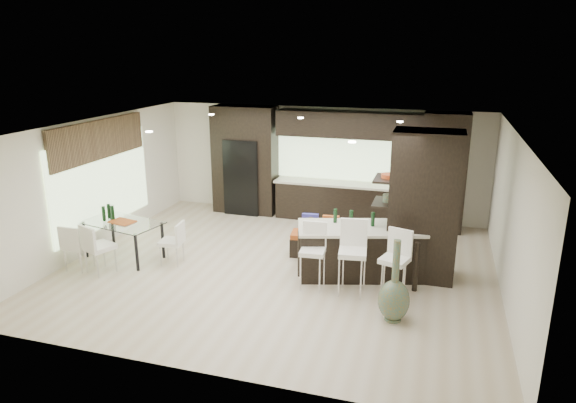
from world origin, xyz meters
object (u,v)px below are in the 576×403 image
(dining_table, at_px, (124,240))
(stool_right, at_px, (394,272))
(kitchen_island, at_px, (360,251))
(stool_mid, at_px, (352,266))
(bench, at_px, (322,244))
(chair_far, at_px, (78,248))
(stool_left, at_px, (313,263))
(chair_end, at_px, (172,245))
(floor_vase, at_px, (395,281))
(chair_near, at_px, (100,250))

(dining_table, bearing_deg, stool_right, 9.33)
(dining_table, bearing_deg, kitchen_island, 18.74)
(stool_mid, bearing_deg, bench, 113.01)
(stool_right, relative_size, chair_far, 1.15)
(stool_left, height_order, chair_far, stool_left)
(stool_left, relative_size, stool_mid, 0.91)
(dining_table, xyz_separation_m, chair_end, (1.07, 0.00, 0.02))
(chair_end, bearing_deg, dining_table, 83.07)
(stool_right, height_order, floor_vase, floor_vase)
(kitchen_island, height_order, stool_right, stool_right)
(chair_near, bearing_deg, floor_vase, 19.22)
(chair_near, height_order, chair_far, chair_near)
(floor_vase, bearing_deg, chair_far, 177.81)
(stool_left, height_order, chair_near, stool_left)
(stool_mid, relative_size, chair_far, 1.24)
(stool_right, distance_m, floor_vase, 0.74)
(floor_vase, xyz_separation_m, chair_far, (-5.91, 0.23, -0.24))
(dining_table, bearing_deg, chair_far, -111.11)
(stool_mid, height_order, chair_end, stool_mid)
(stool_left, xyz_separation_m, floor_vase, (1.47, -0.72, 0.19))
(stool_left, height_order, stool_mid, stool_mid)
(bench, height_order, dining_table, dining_table)
(stool_left, distance_m, chair_near, 3.99)
(stool_right, height_order, chair_near, stool_right)
(kitchen_island, relative_size, stool_mid, 2.18)
(chair_near, height_order, chair_end, chair_near)
(bench, relative_size, dining_table, 0.80)
(stool_left, height_order, chair_end, stool_left)
(bench, relative_size, chair_far, 1.49)
(kitchen_island, xyz_separation_m, stool_left, (-0.70, -0.80, 0.00))
(kitchen_island, height_order, stool_left, stool_left)
(kitchen_island, relative_size, chair_near, 2.55)
(floor_vase, height_order, chair_end, floor_vase)
(stool_mid, xyz_separation_m, dining_table, (-4.65, 0.27, -0.15))
(chair_end, bearing_deg, floor_vase, -109.49)
(kitchen_island, relative_size, chair_far, 2.71)
(chair_far, bearing_deg, stool_right, 6.09)
(kitchen_island, bearing_deg, dining_table, 170.37)
(chair_end, bearing_deg, stool_mid, -101.29)
(stool_mid, bearing_deg, chair_far, 178.07)
(stool_left, bearing_deg, chair_end, 170.78)
(stool_left, bearing_deg, floor_vase, -30.26)
(stool_left, bearing_deg, dining_table, 172.13)
(stool_left, distance_m, stool_right, 1.39)
(dining_table, height_order, chair_far, chair_far)
(kitchen_island, xyz_separation_m, stool_mid, (0.00, -0.82, 0.05))
(stool_mid, relative_size, chair_near, 1.17)
(stool_left, distance_m, dining_table, 3.96)
(stool_mid, distance_m, floor_vase, 1.05)
(bench, bearing_deg, chair_end, -162.58)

